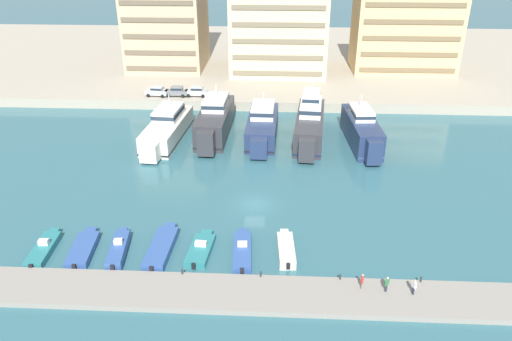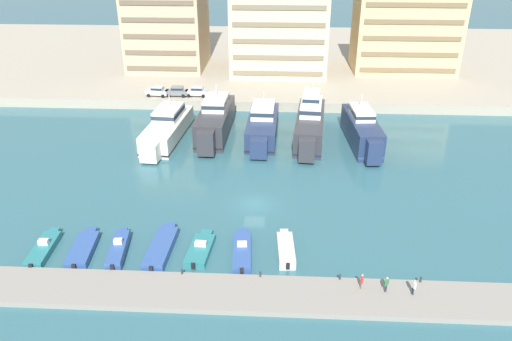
{
  "view_description": "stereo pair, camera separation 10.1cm",
  "coord_description": "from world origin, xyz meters",
  "px_view_note": "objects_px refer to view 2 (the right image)",
  "views": [
    {
      "loc": [
        2.81,
        -51.89,
        30.78
      ],
      "look_at": [
        -0.04,
        4.11,
        2.5
      ],
      "focal_mm": 35.0,
      "sensor_mm": 36.0,
      "label": 1
    },
    {
      "loc": [
        2.91,
        -51.89,
        30.78
      ],
      "look_at": [
        -0.04,
        4.11,
        2.5
      ],
      "focal_mm": 35.0,
      "sensor_mm": 36.0,
      "label": 2
    }
  ],
  "objects_px": {
    "motorboat_teal_center": "(200,249)",
    "pedestrian_mid_deck": "(362,280)",
    "yacht_navy_center": "(362,130)",
    "car_silver_far_left": "(157,91)",
    "motorboat_blue_left": "(83,248)",
    "motorboat_cream_mid_right": "(286,249)",
    "pedestrian_near_edge": "(414,286)",
    "motorboat_blue_center_right": "(242,251)",
    "yacht_charcoal_left": "(215,121)",
    "yacht_charcoal_center_left": "(310,123)",
    "pedestrian_far_side": "(387,283)",
    "motorboat_teal_far_left": "(44,248)",
    "motorboat_blue_mid_left": "(118,249)",
    "car_grey_left": "(177,91)",
    "car_silver_mid_left": "(197,91)",
    "motorboat_blue_center_left": "(161,247)",
    "yacht_ivory_far_left": "(167,128)",
    "yacht_navy_mid_left": "(263,125)"
  },
  "relations": [
    {
      "from": "yacht_charcoal_left",
      "to": "car_silver_mid_left",
      "type": "height_order",
      "value": "yacht_charcoal_left"
    },
    {
      "from": "pedestrian_near_edge",
      "to": "pedestrian_far_side",
      "type": "xyz_separation_m",
      "value": [
        -2.35,
        0.26,
        -0.0
      ]
    },
    {
      "from": "motorboat_teal_center",
      "to": "car_silver_far_left",
      "type": "distance_m",
      "value": 47.48
    },
    {
      "from": "motorboat_blue_left",
      "to": "pedestrian_far_side",
      "type": "bearing_deg",
      "value": -9.97
    },
    {
      "from": "yacht_charcoal_center_left",
      "to": "motorboat_blue_left",
      "type": "height_order",
      "value": "yacht_charcoal_center_left"
    },
    {
      "from": "motorboat_blue_left",
      "to": "car_silver_far_left",
      "type": "height_order",
      "value": "car_silver_far_left"
    },
    {
      "from": "yacht_charcoal_left",
      "to": "yacht_navy_center",
      "type": "relative_size",
      "value": 1.07
    },
    {
      "from": "yacht_charcoal_center_left",
      "to": "motorboat_blue_mid_left",
      "type": "relative_size",
      "value": 2.79
    },
    {
      "from": "car_grey_left",
      "to": "motorboat_blue_center_right",
      "type": "bearing_deg",
      "value": -71.19
    },
    {
      "from": "yacht_navy_center",
      "to": "motorboat_blue_left",
      "type": "relative_size",
      "value": 2.4
    },
    {
      "from": "motorboat_blue_center_left",
      "to": "car_grey_left",
      "type": "distance_m",
      "value": 45.91
    },
    {
      "from": "yacht_ivory_far_left",
      "to": "motorboat_blue_left",
      "type": "relative_size",
      "value": 2.58
    },
    {
      "from": "yacht_navy_center",
      "to": "car_silver_far_left",
      "type": "relative_size",
      "value": 3.96
    },
    {
      "from": "yacht_navy_mid_left",
      "to": "pedestrian_far_side",
      "type": "height_order",
      "value": "yacht_navy_mid_left"
    },
    {
      "from": "motorboat_blue_left",
      "to": "motorboat_cream_mid_right",
      "type": "relative_size",
      "value": 1.12
    },
    {
      "from": "yacht_navy_center",
      "to": "motorboat_teal_center",
      "type": "distance_m",
      "value": 35.45
    },
    {
      "from": "motorboat_teal_far_left",
      "to": "car_silver_mid_left",
      "type": "bearing_deg",
      "value": 79.3
    },
    {
      "from": "yacht_charcoal_center_left",
      "to": "car_grey_left",
      "type": "relative_size",
      "value": 4.61
    },
    {
      "from": "yacht_navy_center",
      "to": "pedestrian_mid_deck",
      "type": "xyz_separation_m",
      "value": [
        -4.65,
        -34.57,
        -0.73
      ]
    },
    {
      "from": "motorboat_cream_mid_right",
      "to": "yacht_charcoal_center_left",
      "type": "bearing_deg",
      "value": 83.04
    },
    {
      "from": "yacht_ivory_far_left",
      "to": "yacht_charcoal_center_left",
      "type": "distance_m",
      "value": 22.19
    },
    {
      "from": "motorboat_blue_left",
      "to": "motorboat_blue_center_right",
      "type": "height_order",
      "value": "motorboat_blue_center_right"
    },
    {
      "from": "yacht_charcoal_left",
      "to": "pedestrian_near_edge",
      "type": "relative_size",
      "value": 11.06
    },
    {
      "from": "yacht_charcoal_center_left",
      "to": "car_grey_left",
      "type": "height_order",
      "value": "yacht_charcoal_center_left"
    },
    {
      "from": "yacht_charcoal_center_left",
      "to": "pedestrian_far_side",
      "type": "height_order",
      "value": "yacht_charcoal_center_left"
    },
    {
      "from": "motorboat_blue_center_right",
      "to": "motorboat_cream_mid_right",
      "type": "relative_size",
      "value": 1.16
    },
    {
      "from": "pedestrian_near_edge",
      "to": "pedestrian_mid_deck",
      "type": "xyz_separation_m",
      "value": [
        -4.53,
        0.54,
        0.0
      ]
    },
    {
      "from": "car_silver_mid_left",
      "to": "pedestrian_far_side",
      "type": "xyz_separation_m",
      "value": [
        25.33,
        -51.24,
        -1.2
      ]
    },
    {
      "from": "motorboat_blue_center_left",
      "to": "motorboat_blue_center_right",
      "type": "xyz_separation_m",
      "value": [
        8.4,
        -0.22,
        0.02
      ]
    },
    {
      "from": "yacht_charcoal_left",
      "to": "pedestrian_near_edge",
      "type": "xyz_separation_m",
      "value": [
        22.6,
        -37.56,
        -0.88
      ]
    },
    {
      "from": "car_grey_left",
      "to": "pedestrian_mid_deck",
      "type": "relative_size",
      "value": 2.52
    },
    {
      "from": "motorboat_teal_far_left",
      "to": "pedestrian_near_edge",
      "type": "height_order",
      "value": "pedestrian_near_edge"
    },
    {
      "from": "motorboat_blue_mid_left",
      "to": "car_silver_far_left",
      "type": "relative_size",
      "value": 1.61
    },
    {
      "from": "motorboat_cream_mid_right",
      "to": "car_silver_far_left",
      "type": "relative_size",
      "value": 1.48
    },
    {
      "from": "yacht_charcoal_center_left",
      "to": "pedestrian_mid_deck",
      "type": "xyz_separation_m",
      "value": [
        3.14,
        -36.27,
        -1.1
      ]
    },
    {
      "from": "yacht_charcoal_left",
      "to": "car_grey_left",
      "type": "relative_size",
      "value": 4.37
    },
    {
      "from": "car_grey_left",
      "to": "car_silver_mid_left",
      "type": "height_order",
      "value": "same"
    },
    {
      "from": "motorboat_teal_center",
      "to": "pedestrian_mid_deck",
      "type": "bearing_deg",
      "value": -19.59
    },
    {
      "from": "motorboat_teal_far_left",
      "to": "yacht_charcoal_center_left",
      "type": "bearing_deg",
      "value": 47.61
    },
    {
      "from": "motorboat_blue_center_right",
      "to": "motorboat_blue_left",
      "type": "bearing_deg",
      "value": -178.9
    },
    {
      "from": "yacht_ivory_far_left",
      "to": "car_silver_mid_left",
      "type": "distance_m",
      "value": 16.44
    },
    {
      "from": "yacht_charcoal_center_left",
      "to": "motorboat_teal_far_left",
      "type": "distance_m",
      "value": 42.67
    },
    {
      "from": "yacht_charcoal_left",
      "to": "motorboat_teal_far_left",
      "type": "height_order",
      "value": "yacht_charcoal_left"
    },
    {
      "from": "car_silver_mid_left",
      "to": "pedestrian_mid_deck",
      "type": "distance_m",
      "value": 55.98
    },
    {
      "from": "motorboat_cream_mid_right",
      "to": "motorboat_blue_mid_left",
      "type": "bearing_deg",
      "value": -176.97
    },
    {
      "from": "motorboat_cream_mid_right",
      "to": "pedestrian_near_edge",
      "type": "relative_size",
      "value": 3.86
    },
    {
      "from": "motorboat_teal_far_left",
      "to": "motorboat_blue_mid_left",
      "type": "relative_size",
      "value": 1.01
    },
    {
      "from": "yacht_navy_mid_left",
      "to": "motorboat_blue_center_left",
      "type": "bearing_deg",
      "value": -106.64
    },
    {
      "from": "motorboat_blue_center_left",
      "to": "motorboat_blue_center_right",
      "type": "relative_size",
      "value": 1.11
    },
    {
      "from": "motorboat_blue_center_right",
      "to": "yacht_navy_center",
      "type": "bearing_deg",
      "value": 61.38
    }
  ]
}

